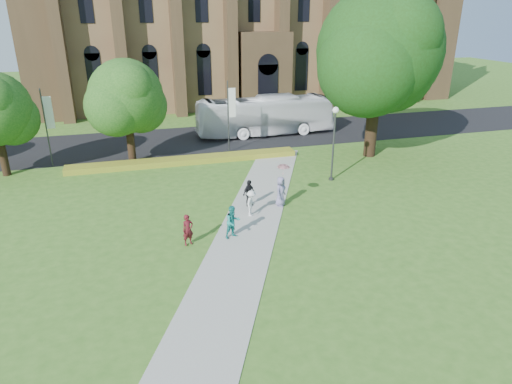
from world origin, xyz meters
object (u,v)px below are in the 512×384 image
object	(u,v)px
large_tree	(379,51)
tour_coach	(265,116)
pedestrian_0	(188,230)
streetlamp	(334,135)

from	to	relation	value
large_tree	tour_coach	distance (m)	12.78
large_tree	pedestrian_0	size ratio (longest dim) A/B	7.97
tour_coach	pedestrian_0	xyz separation A→B (m)	(-10.37, -20.40, -0.99)
pedestrian_0	tour_coach	bearing A→B (deg)	43.06
streetlamp	large_tree	bearing A→B (deg)	39.29
large_tree	tour_coach	bearing A→B (deg)	125.04
tour_coach	pedestrian_0	size ratio (longest dim) A/B	7.98
tour_coach	pedestrian_0	distance (m)	22.90
large_tree	streetlamp	bearing A→B (deg)	-140.71
streetlamp	pedestrian_0	size ratio (longest dim) A/B	3.17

